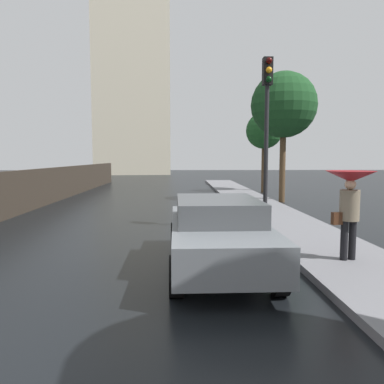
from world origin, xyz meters
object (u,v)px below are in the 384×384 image
Objects in this scene: car_grey_mid_road at (218,232)px; pedestrian_with_umbrella_near at (350,191)px; traffic_light at (267,112)px; street_tree_near at (264,131)px; street_tree_far at (284,105)px.

car_grey_mid_road is 2.67m from pedestrian_with_umbrella_near.
traffic_light is (-0.82, 3.52, 1.92)m from pedestrian_with_umbrella_near.
traffic_light is 12.30m from street_tree_near.
car_grey_mid_road is 0.92× the size of traffic_light.
traffic_light is at bearing 63.27° from car_grey_mid_road.
traffic_light is at bearing -102.41° from street_tree_near.
pedestrian_with_umbrella_near is 0.37× the size of traffic_light.
street_tree_far is (2.44, 7.12, 1.16)m from traffic_light.
street_tree_near is 4.97m from street_tree_far.
street_tree_far is at bearing 67.91° from car_grey_mid_road.
car_grey_mid_road is at bearing -105.71° from street_tree_near.
pedestrian_with_umbrella_near is at bearing -98.66° from street_tree_far.
street_tree_near is at bearing 87.65° from street_tree_far.
car_grey_mid_road is at bearing 170.18° from pedestrian_with_umbrella_near.
street_tree_far is at bearing 71.06° from traffic_light.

